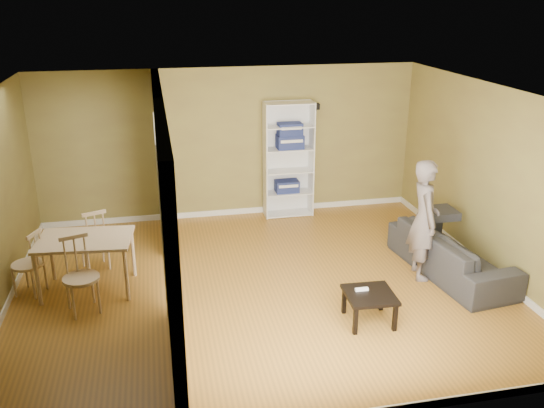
% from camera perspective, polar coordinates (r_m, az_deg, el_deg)
% --- Properties ---
extents(room_shell, '(6.50, 6.50, 6.50)m').
position_cam_1_polar(room_shell, '(7.37, -1.21, 0.82)').
color(room_shell, '#AA7329').
rests_on(room_shell, ground).
extents(partition, '(0.22, 5.50, 2.60)m').
position_cam_1_polar(partition, '(7.26, -10.56, 0.17)').
color(partition, olive).
rests_on(partition, ground).
extents(wall_speaker, '(0.10, 0.10, 0.10)m').
position_cam_1_polar(wall_speaker, '(10.09, 4.42, 9.62)').
color(wall_speaker, black).
rests_on(wall_speaker, room_shell).
extents(sofa, '(2.21, 1.16, 0.81)m').
position_cam_1_polar(sofa, '(8.45, 17.40, -4.06)').
color(sofa, '#2C2C32').
rests_on(sofa, ground).
extents(person, '(0.81, 0.68, 1.98)m').
position_cam_1_polar(person, '(8.05, 14.91, -0.54)').
color(person, slate).
rests_on(person, ground).
extents(bookshelf, '(0.85, 0.37, 2.02)m').
position_cam_1_polar(bookshelf, '(10.08, 1.57, 4.47)').
color(bookshelf, white).
rests_on(bookshelf, ground).
extents(paper_box_navy_a, '(0.41, 0.26, 0.21)m').
position_cam_1_polar(paper_box_navy_a, '(10.17, 1.49, 1.78)').
color(paper_box_navy_a, navy).
rests_on(paper_box_navy_a, bookshelf).
extents(paper_box_navy_b, '(0.45, 0.30, 0.23)m').
position_cam_1_polar(paper_box_navy_b, '(9.95, 1.78, 6.20)').
color(paper_box_navy_b, navy).
rests_on(paper_box_navy_b, bookshelf).
extents(paper_box_navy_c, '(0.41, 0.27, 0.21)m').
position_cam_1_polar(paper_box_navy_c, '(9.91, 1.78, 7.31)').
color(paper_box_navy_c, navy).
rests_on(paper_box_navy_c, bookshelf).
extents(coffee_table, '(0.58, 0.58, 0.38)m').
position_cam_1_polar(coffee_table, '(7.05, 9.65, -9.12)').
color(coffee_table, black).
rests_on(coffee_table, ground).
extents(game_controller, '(0.16, 0.04, 0.03)m').
position_cam_1_polar(game_controller, '(7.06, 8.88, -8.35)').
color(game_controller, white).
rests_on(game_controller, coffee_table).
extents(dining_table, '(1.20, 0.80, 0.75)m').
position_cam_1_polar(dining_table, '(7.90, -18.04, -3.77)').
color(dining_table, '#C9A58C').
rests_on(dining_table, ground).
extents(chair_left, '(0.53, 0.53, 0.89)m').
position_cam_1_polar(chair_left, '(8.17, -23.08, -5.37)').
color(chair_left, tan).
rests_on(chair_left, ground).
extents(chair_near, '(0.57, 0.57, 0.97)m').
position_cam_1_polar(chair_near, '(7.47, -18.42, -6.79)').
color(chair_near, '#D6C288').
rests_on(chair_near, ground).
extents(chair_far, '(0.55, 0.55, 0.93)m').
position_cam_1_polar(chair_far, '(8.56, -17.25, -3.28)').
color(chair_far, tan).
rests_on(chair_far, ground).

